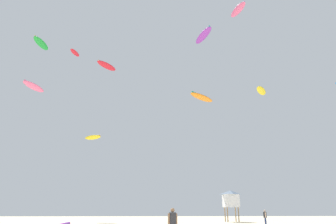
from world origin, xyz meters
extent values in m
cylinder|color=#2D2D33|center=(-0.16, 4.93, 1.20)|extent=(0.40, 0.40, 0.65)
cylinder|color=#936B4C|center=(0.06, 5.02, 1.17)|extent=(0.12, 0.12, 0.60)
cylinder|color=#936B4C|center=(-0.37, 4.84, 1.17)|extent=(0.12, 0.12, 0.60)
sphere|color=#936B4C|center=(-0.16, 4.93, 1.65)|extent=(0.24, 0.24, 0.24)
cylinder|color=navy|center=(10.92, 20.94, 0.39)|extent=(0.15, 0.15, 0.79)
cylinder|color=navy|center=(10.90, 20.76, 0.39)|extent=(0.15, 0.15, 0.79)
cylinder|color=#2D2D33|center=(10.91, 20.85, 1.08)|extent=(0.36, 0.36, 0.59)
cylinder|color=beige|center=(10.93, 21.06, 1.06)|extent=(0.10, 0.10, 0.54)
cylinder|color=beige|center=(10.89, 20.64, 1.06)|extent=(0.10, 0.10, 0.54)
sphere|color=beige|center=(10.91, 20.85, 1.49)|extent=(0.21, 0.21, 0.21)
cylinder|color=#8C704C|center=(10.18, 30.32, 0.95)|extent=(0.14, 0.14, 1.90)
cylinder|color=#8C704C|center=(10.18, 28.82, 0.95)|extent=(0.14, 0.14, 1.90)
cylinder|color=#8C704C|center=(8.68, 30.32, 0.95)|extent=(0.14, 0.14, 1.90)
cylinder|color=#8C704C|center=(8.68, 28.82, 0.95)|extent=(0.14, 0.14, 1.90)
cube|color=white|center=(9.43, 29.57, 2.75)|extent=(2.00, 2.00, 1.70)
pyramid|color=slate|center=(9.43, 29.57, 3.87)|extent=(2.30, 2.30, 0.55)
ellipsoid|color=green|center=(-19.75, 29.44, 26.92)|extent=(1.77, 4.25, 0.82)
cylinder|color=yellow|center=(-19.75, 29.44, 27.11)|extent=(0.69, 3.78, 0.18)
ellipsoid|color=purple|center=(4.53, 18.43, 21.96)|extent=(2.13, 4.10, 0.52)
cylinder|color=#19B29E|center=(4.53, 18.43, 22.13)|extent=(1.11, 3.54, 0.17)
ellipsoid|color=#E5598C|center=(-13.58, 15.30, 13.47)|extent=(1.71, 3.09, 0.52)
cylinder|color=#E5598C|center=(-13.58, 15.30, 13.60)|extent=(0.92, 2.65, 0.13)
ellipsoid|color=yellow|center=(-11.29, 33.97, 12.63)|extent=(3.32, 2.62, 0.75)
cylinder|color=orange|center=(-11.29, 33.97, 12.78)|extent=(2.64, 1.78, 0.15)
ellipsoid|color=#E5598C|center=(9.88, 20.68, 27.64)|extent=(1.91, 3.55, 0.72)
cylinder|color=purple|center=(9.88, 20.68, 27.79)|extent=(1.01, 3.06, 0.15)
ellipsoid|color=orange|center=(4.13, 18.97, 14.00)|extent=(3.59, 3.57, 0.41)
cylinder|color=#19B29E|center=(4.13, 18.97, 14.18)|extent=(2.71, 2.68, 0.17)
ellipsoid|color=red|center=(-15.59, 33.81, 27.84)|extent=(1.49, 2.87, 0.54)
ellipsoid|color=red|center=(-9.72, 32.95, 24.96)|extent=(3.47, 4.15, 0.81)
cylinder|color=orange|center=(-9.72, 32.95, 25.15)|extent=(2.41, 3.25, 0.19)
ellipsoid|color=yellow|center=(13.43, 24.51, 17.29)|extent=(2.72, 3.30, 0.73)
camera|label=1|loc=(-1.18, -12.65, 1.74)|focal=31.38mm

